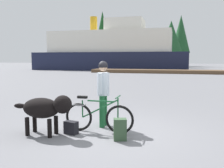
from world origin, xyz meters
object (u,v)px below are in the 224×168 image
(dog, at_px, (46,108))
(handbag_pannier, at_px, (71,128))
(bicycle, at_px, (98,117))
(ferry_boat, at_px, (111,51))
(backpack, at_px, (120,129))
(person_cyclist, at_px, (103,87))

(dog, xyz_separation_m, handbag_pannier, (0.53, 0.22, -0.49))
(bicycle, distance_m, ferry_boat, 32.57)
(dog, distance_m, backpack, 1.80)
(backpack, relative_size, handbag_pannier, 1.49)
(person_cyclist, bearing_deg, handbag_pannier, -123.73)
(bicycle, distance_m, person_cyclist, 0.85)
(person_cyclist, height_order, dog, person_cyclist)
(backpack, height_order, handbag_pannier, backpack)
(backpack, bearing_deg, bicycle, 146.29)
(dog, height_order, ferry_boat, ferry_boat)
(bicycle, height_order, ferry_boat, ferry_boat)
(person_cyclist, xyz_separation_m, handbag_pannier, (-0.55, -0.82, -0.89))
(person_cyclist, relative_size, ferry_boat, 0.07)
(bicycle, bearing_deg, handbag_pannier, -153.00)
(person_cyclist, relative_size, handbag_pannier, 5.38)
(person_cyclist, xyz_separation_m, dog, (-1.08, -1.05, -0.40))
(dog, height_order, backpack, dog)
(person_cyclist, bearing_deg, ferry_boat, 104.56)
(person_cyclist, bearing_deg, dog, -135.83)
(dog, bearing_deg, bicycle, 25.12)
(person_cyclist, relative_size, dog, 1.16)
(backpack, bearing_deg, dog, -177.04)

